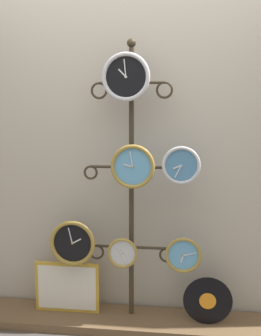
{
  "coord_description": "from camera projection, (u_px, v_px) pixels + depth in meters",
  "views": [
    {
      "loc": [
        0.33,
        -2.25,
        1.46
      ],
      "look_at": [
        0.0,
        0.36,
        1.12
      ],
      "focal_mm": 42.0,
      "sensor_mm": 36.0,
      "label": 1
    }
  ],
  "objects": [
    {
      "name": "clock_bottom_left",
      "position": [
        73.0,
        243.0,
        2.71
      ],
      "size": [
        0.32,
        0.04,
        0.32
      ],
      "color": "black"
    },
    {
      "name": "clock_middle_center",
      "position": [
        133.0,
        167.0,
        2.6
      ],
      "size": [
        0.3,
        0.04,
        0.3
      ],
      "color": "#60A8DB"
    },
    {
      "name": "clock_top_center",
      "position": [
        126.0,
        77.0,
        2.53
      ],
      "size": [
        0.32,
        0.04,
        0.32
      ],
      "color": "black"
    },
    {
      "name": "shop_wall",
      "position": [
        134.0,
        126.0,
        2.82
      ],
      "size": [
        4.4,
        0.04,
        2.8
      ],
      "color": "#BCB2A3",
      "rests_on": "ground_plane"
    },
    {
      "name": "clock_middle_right",
      "position": [
        181.0,
        165.0,
        2.58
      ],
      "size": [
        0.25,
        0.04,
        0.25
      ],
      "color": "#4C84B2"
    },
    {
      "name": "clock_bottom_center",
      "position": [
        123.0,
        253.0,
        2.69
      ],
      "size": [
        0.21,
        0.04,
        0.21
      ],
      "color": "silver"
    },
    {
      "name": "low_shelf",
      "position": [
        130.0,
        321.0,
        2.78
      ],
      "size": [
        2.2,
        0.36,
        0.06
      ],
      "color": "brown",
      "rests_on": "ground_plane"
    },
    {
      "name": "clock_bottom_right",
      "position": [
        183.0,
        255.0,
        2.64
      ],
      "size": [
        0.25,
        0.04,
        0.25
      ],
      "color": "#60A8DB"
    },
    {
      "name": "vinyl_record",
      "position": [
        208.0,
        301.0,
        2.66
      ],
      "size": [
        0.33,
        0.01,
        0.33
      ],
      "color": "black",
      "rests_on": "low_shelf"
    },
    {
      "name": "display_stand",
      "position": [
        131.0,
        227.0,
        2.75
      ],
      "size": [
        0.68,
        0.34,
        1.98
      ],
      "color": "#382D1E",
      "rests_on": "ground_plane"
    },
    {
      "name": "picture_frame",
      "position": [
        67.0,
        287.0,
        2.84
      ],
      "size": [
        0.47,
        0.02,
        0.37
      ],
      "color": "gold",
      "rests_on": "low_shelf"
    }
  ]
}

